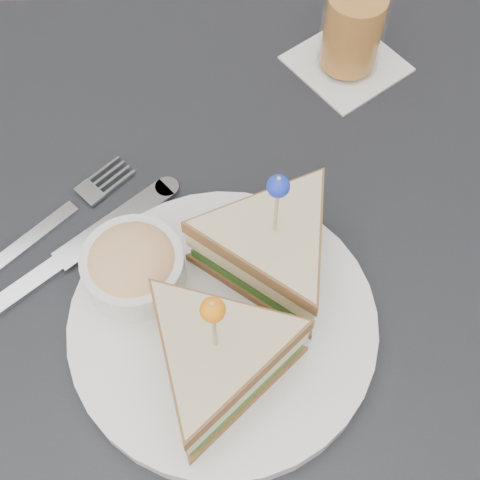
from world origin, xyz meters
name	(u,v)px	position (x,y,z in m)	size (l,w,h in m)	color
ground_plane	(235,451)	(0.00, 0.00, 0.00)	(3.50, 3.50, 0.00)	#3F3833
table	(231,308)	(0.00, 0.00, 0.67)	(0.80, 0.80, 0.75)	black
plate_meal	(229,304)	(0.00, -0.05, 0.79)	(0.33, 0.33, 0.16)	white
cutlery_fork	(59,217)	(-0.17, 0.07, 0.75)	(0.16, 0.15, 0.01)	silver
cutlery_knife	(68,257)	(-0.16, 0.03, 0.75)	(0.21, 0.17, 0.01)	silver
drink_set	(354,21)	(0.15, 0.27, 0.81)	(0.16, 0.16, 0.14)	white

